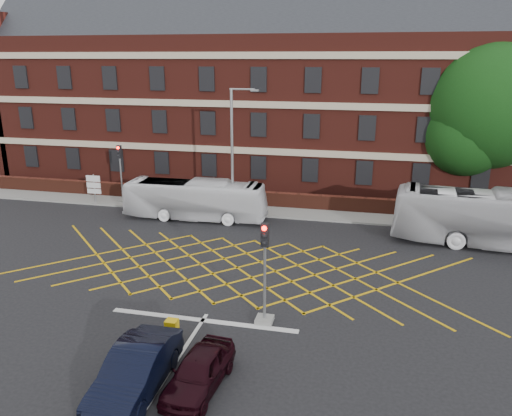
% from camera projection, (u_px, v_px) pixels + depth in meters
% --- Properties ---
extents(ground, '(120.00, 120.00, 0.00)m').
position_uv_depth(ground, '(226.00, 284.00, 23.85)').
color(ground, black).
rests_on(ground, ground).
extents(victorian_building, '(51.00, 12.17, 20.40)m').
position_uv_depth(victorian_building, '(300.00, 88.00, 42.01)').
color(victorian_building, '#521B15').
rests_on(victorian_building, ground).
extents(boundary_wall, '(56.00, 0.50, 1.10)m').
position_uv_depth(boundary_wall, '(277.00, 200.00, 35.80)').
color(boundary_wall, '#4E2014').
rests_on(boundary_wall, ground).
extents(far_pavement, '(60.00, 3.00, 0.12)m').
position_uv_depth(far_pavement, '(274.00, 211.00, 35.02)').
color(far_pavement, slate).
rests_on(far_pavement, ground).
extents(box_junction_hatching, '(8.22, 8.22, 0.02)m').
position_uv_depth(box_junction_hatching, '(237.00, 268.00, 25.71)').
color(box_junction_hatching, '#CC990C').
rests_on(box_junction_hatching, ground).
extents(stop_line, '(8.00, 0.30, 0.02)m').
position_uv_depth(stop_line, '(203.00, 320.00, 20.58)').
color(stop_line, silver).
rests_on(stop_line, ground).
extents(bus_left, '(9.55, 2.43, 2.65)m').
position_uv_depth(bus_left, '(195.00, 200.00, 33.11)').
color(bus_left, white).
rests_on(bus_left, ground).
extents(bus_right, '(11.92, 3.76, 3.27)m').
position_uv_depth(bus_right, '(500.00, 219.00, 28.12)').
color(bus_right, silver).
rests_on(bus_right, ground).
extents(car_navy, '(1.72, 4.66, 1.52)m').
position_uv_depth(car_navy, '(136.00, 371.00, 16.04)').
color(car_navy, black).
rests_on(car_navy, ground).
extents(car_maroon, '(1.79, 3.78, 1.25)m').
position_uv_depth(car_maroon, '(199.00, 371.00, 16.26)').
color(car_maroon, black).
rests_on(car_maroon, ground).
extents(deciduous_tree, '(9.09, 9.09, 11.68)m').
position_uv_depth(deciduous_tree, '(487.00, 114.00, 35.32)').
color(deciduous_tree, black).
rests_on(deciduous_tree, ground).
extents(traffic_light_near, '(0.70, 0.70, 4.27)m').
position_uv_depth(traffic_light_near, '(265.00, 283.00, 19.96)').
color(traffic_light_near, slate).
rests_on(traffic_light_near, ground).
extents(traffic_light_far, '(0.70, 0.70, 4.27)m').
position_uv_depth(traffic_light_far, '(121.00, 179.00, 36.73)').
color(traffic_light_far, slate).
rests_on(traffic_light_far, ground).
extents(street_lamp, '(2.25, 1.00, 8.55)m').
position_uv_depth(street_lamp, '(233.00, 177.00, 32.51)').
color(street_lamp, slate).
rests_on(street_lamp, ground).
extents(direction_signs, '(1.10, 0.16, 2.20)m').
position_uv_depth(direction_signs, '(94.00, 185.00, 36.49)').
color(direction_signs, gray).
rests_on(direction_signs, ground).
extents(utility_cabinet, '(0.45, 0.42, 0.90)m').
position_uv_depth(utility_cabinet, '(172.00, 331.00, 18.97)').
color(utility_cabinet, gold).
rests_on(utility_cabinet, ground).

